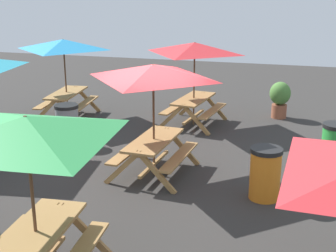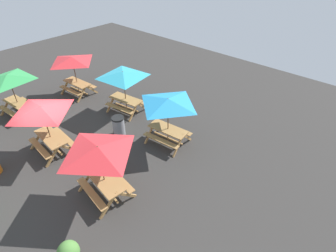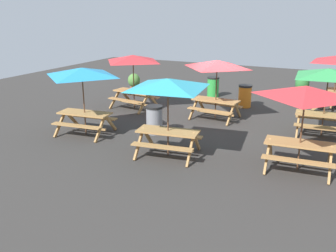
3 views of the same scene
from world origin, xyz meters
The scene contains 8 objects.
ground_plane centered at (0.00, 0.00, 0.00)m, with size 29.65×29.65×0.00m, color #33302D.
picnic_table_0 centered at (-0.01, 4.07, 1.99)m, with size 2.80×2.80×2.34m.
picnic_table_2 centered at (3.43, 3.57, 1.99)m, with size 2.22×2.22×2.34m.
picnic_table_3 centered at (3.75, -0.19, 1.99)m, with size 2.24×2.24×2.34m.
picnic_table_4 centered at (0.03, -0.22, 1.99)m, with size 2.12×2.12×2.34m.
picnic_table_5 centered at (-3.93, 0.10, 1.99)m, with size 2.82×2.82×2.34m.
picnic_table_6 centered at (-3.62, 3.44, 1.99)m, with size 2.15×2.15×2.34m.
trash_bin_gray centered at (1.32, 2.45, 0.49)m, with size 0.59×0.59×0.98m.
Camera 2 is at (9.65, -3.44, 7.74)m, focal length 28.00 mm.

